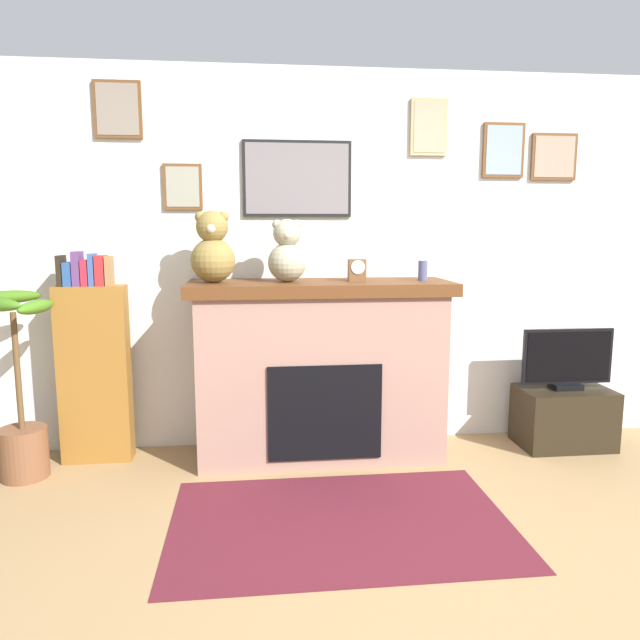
{
  "coord_description": "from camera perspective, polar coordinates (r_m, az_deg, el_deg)",
  "views": [
    {
      "loc": [
        -0.77,
        -2.19,
        1.53
      ],
      "look_at": [
        -0.34,
        1.66,
        0.93
      ],
      "focal_mm": 33.33,
      "sensor_mm": 36.0,
      "label": 1
    }
  ],
  "objects": [
    {
      "name": "back_wall",
      "position": [
        4.26,
        4.06,
        5.78
      ],
      "size": [
        5.2,
        0.15,
        2.6
      ],
      "color": "silver",
      "rests_on": "ground_plane"
    },
    {
      "name": "teddy_bear_tan",
      "position": [
        3.84,
        -10.27,
        6.59
      ],
      "size": [
        0.28,
        0.28,
        0.45
      ],
      "color": "olive",
      "rests_on": "fireplace"
    },
    {
      "name": "fireplace",
      "position": [
        3.98,
        0.01,
        -4.74
      ],
      "size": [
        1.72,
        0.62,
        1.19
      ],
      "color": "#9B7466",
      "rests_on": "ground_plane"
    },
    {
      "name": "tv_stand",
      "position": [
        4.59,
        22.34,
        -8.63
      ],
      "size": [
        0.63,
        0.4,
        0.42
      ],
      "primitive_type": "cube",
      "color": "black",
      "rests_on": "ground_plane"
    },
    {
      "name": "teddy_bear_brown",
      "position": [
        3.84,
        -3.17,
        6.37
      ],
      "size": [
        0.25,
        0.25,
        0.4
      ],
      "color": "#9D9C7F",
      "rests_on": "fireplace"
    },
    {
      "name": "bookshelf",
      "position": [
        4.16,
        -20.88,
        -4.18
      ],
      "size": [
        0.44,
        0.16,
        1.39
      ],
      "color": "#905E24",
      "rests_on": "ground_plane"
    },
    {
      "name": "mantel_clock",
      "position": [
        3.89,
        3.56,
        4.81
      ],
      "size": [
        0.11,
        0.08,
        0.14
      ],
      "color": "brown",
      "rests_on": "fireplace"
    },
    {
      "name": "ground_plane",
      "position": [
        2.78,
        12.03,
        -24.84
      ],
      "size": [
        12.0,
        12.0,
        0.0
      ],
      "primitive_type": "plane",
      "color": "#9A794F"
    },
    {
      "name": "television",
      "position": [
        4.49,
        22.65,
        -3.55
      ],
      "size": [
        0.65,
        0.14,
        0.43
      ],
      "color": "black",
      "rests_on": "tv_stand"
    },
    {
      "name": "candle_jar",
      "position": [
        4.0,
        9.84,
        4.7
      ],
      "size": [
        0.06,
        0.06,
        0.13
      ],
      "primitive_type": "cylinder",
      "color": "#4C517A",
      "rests_on": "fireplace"
    },
    {
      "name": "area_rug",
      "position": [
        3.29,
        1.97,
        -18.81
      ],
      "size": [
        1.78,
        1.17,
        0.01
      ],
      "primitive_type": "cube",
      "color": "#551A25",
      "rests_on": "ground_plane"
    },
    {
      "name": "potted_plant",
      "position": [
        4.1,
        -26.75,
        -8.12
      ],
      "size": [
        0.47,
        0.48,
        1.15
      ],
      "color": "brown",
      "rests_on": "ground_plane"
    }
  ]
}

